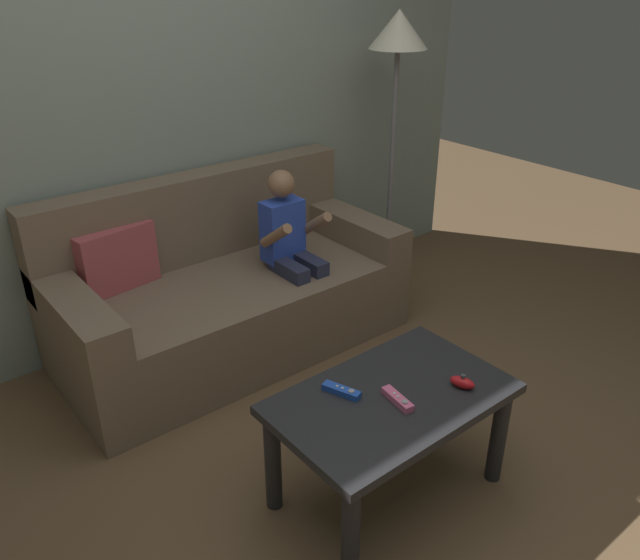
{
  "coord_description": "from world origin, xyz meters",
  "views": [
    {
      "loc": [
        -1.25,
        -1.17,
        1.79
      ],
      "look_at": [
        0.25,
        0.7,
        0.58
      ],
      "focal_mm": 35.46,
      "sensor_mm": 36.0,
      "label": 1
    }
  ],
  "objects_px": {
    "game_remote_blue_near_edge": "(342,391)",
    "game_remote_pink_far_corner": "(397,399)",
    "coffee_table": "(391,413)",
    "nunchuk_red": "(462,382)",
    "floor_lamp": "(398,52)",
    "person_seated_on_couch": "(292,248)",
    "couch": "(226,292)"
  },
  "relations": [
    {
      "from": "game_remote_blue_near_edge",
      "to": "game_remote_pink_far_corner",
      "type": "height_order",
      "value": "same"
    },
    {
      "from": "coffee_table",
      "to": "game_remote_blue_near_edge",
      "type": "distance_m",
      "value": 0.2
    },
    {
      "from": "game_remote_blue_near_edge",
      "to": "nunchuk_red",
      "type": "xyz_separation_m",
      "value": [
        0.36,
        -0.24,
        0.01
      ]
    },
    {
      "from": "game_remote_pink_far_corner",
      "to": "game_remote_blue_near_edge",
      "type": "bearing_deg",
      "value": 127.45
    },
    {
      "from": "coffee_table",
      "to": "nunchuk_red",
      "type": "distance_m",
      "value": 0.27
    },
    {
      "from": "nunchuk_red",
      "to": "floor_lamp",
      "type": "bearing_deg",
      "value": 53.81
    },
    {
      "from": "nunchuk_red",
      "to": "floor_lamp",
      "type": "xyz_separation_m",
      "value": [
        1.05,
        1.44,
        0.89
      ]
    },
    {
      "from": "game_remote_blue_near_edge",
      "to": "floor_lamp",
      "type": "height_order",
      "value": "floor_lamp"
    },
    {
      "from": "floor_lamp",
      "to": "game_remote_blue_near_edge",
      "type": "bearing_deg",
      "value": -139.58
    },
    {
      "from": "person_seated_on_couch",
      "to": "coffee_table",
      "type": "distance_m",
      "value": 1.17
    },
    {
      "from": "person_seated_on_couch",
      "to": "game_remote_blue_near_edge",
      "type": "height_order",
      "value": "person_seated_on_couch"
    },
    {
      "from": "game_remote_blue_near_edge",
      "to": "nunchuk_red",
      "type": "height_order",
      "value": "nunchuk_red"
    },
    {
      "from": "couch",
      "to": "coffee_table",
      "type": "bearing_deg",
      "value": -94.07
    },
    {
      "from": "person_seated_on_couch",
      "to": "game_remote_pink_far_corner",
      "type": "height_order",
      "value": "person_seated_on_couch"
    },
    {
      "from": "couch",
      "to": "game_remote_blue_near_edge",
      "type": "bearing_deg",
      "value": -100.91
    },
    {
      "from": "coffee_table",
      "to": "game_remote_pink_far_corner",
      "type": "distance_m",
      "value": 0.1
    },
    {
      "from": "game_remote_blue_near_edge",
      "to": "nunchuk_red",
      "type": "distance_m",
      "value": 0.43
    },
    {
      "from": "person_seated_on_couch",
      "to": "game_remote_blue_near_edge",
      "type": "bearing_deg",
      "value": -117.84
    },
    {
      "from": "coffee_table",
      "to": "nunchuk_red",
      "type": "bearing_deg",
      "value": -28.93
    },
    {
      "from": "couch",
      "to": "coffee_table",
      "type": "relative_size",
      "value": 2.05
    },
    {
      "from": "game_remote_blue_near_edge",
      "to": "floor_lamp",
      "type": "relative_size",
      "value": 0.09
    },
    {
      "from": "coffee_table",
      "to": "floor_lamp",
      "type": "distance_m",
      "value": 2.08
    },
    {
      "from": "person_seated_on_couch",
      "to": "coffee_table",
      "type": "relative_size",
      "value": 1.07
    },
    {
      "from": "person_seated_on_couch",
      "to": "game_remote_blue_near_edge",
      "type": "distance_m",
      "value": 1.11
    },
    {
      "from": "nunchuk_red",
      "to": "floor_lamp",
      "type": "height_order",
      "value": "floor_lamp"
    },
    {
      "from": "couch",
      "to": "person_seated_on_couch",
      "type": "xyz_separation_m",
      "value": [
        0.3,
        -0.18,
        0.22
      ]
    },
    {
      "from": "person_seated_on_couch",
      "to": "game_remote_pink_far_corner",
      "type": "relative_size",
      "value": 6.25
    },
    {
      "from": "person_seated_on_couch",
      "to": "floor_lamp",
      "type": "distance_m",
      "value": 1.24
    },
    {
      "from": "couch",
      "to": "floor_lamp",
      "type": "height_order",
      "value": "floor_lamp"
    },
    {
      "from": "nunchuk_red",
      "to": "floor_lamp",
      "type": "relative_size",
      "value": 0.06
    },
    {
      "from": "game_remote_blue_near_edge",
      "to": "coffee_table",
      "type": "bearing_deg",
      "value": -40.77
    },
    {
      "from": "person_seated_on_couch",
      "to": "couch",
      "type": "bearing_deg",
      "value": 148.77
    }
  ]
}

